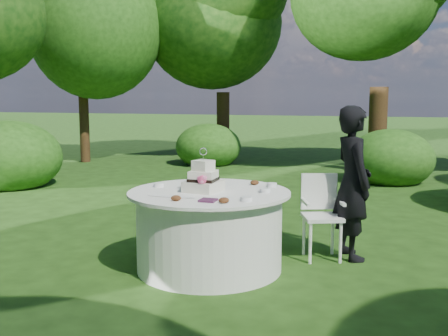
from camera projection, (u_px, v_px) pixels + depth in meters
The scene contains 9 objects.
ground at pixel (209, 268), 5.12m from camera, with size 80.00×80.00×0.00m, color #1C390F.
napkins at pixel (208, 200), 4.53m from camera, with size 0.14×0.14×0.02m, color #471E3D.
feather_plume at pixel (171, 197), 4.71m from camera, with size 0.48×0.07×0.01m, color silver.
guest at pixel (353, 183), 5.38m from camera, with size 0.58×0.38×1.58m, color black.
table at pixel (209, 230), 5.07m from camera, with size 1.56×1.56×0.77m.
cake at pixel (203, 180), 4.98m from camera, with size 0.36×0.36×0.42m.
chair at pixel (321, 209), 5.43m from camera, with size 0.49×0.49×0.87m.
votives at pixel (226, 188), 5.09m from camera, with size 1.18×0.89×0.04m.
petal_cups at pixel (220, 193), 4.79m from camera, with size 0.53×1.10×0.05m.
Camera 1 is at (1.69, -4.65, 1.67)m, focal length 42.00 mm.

